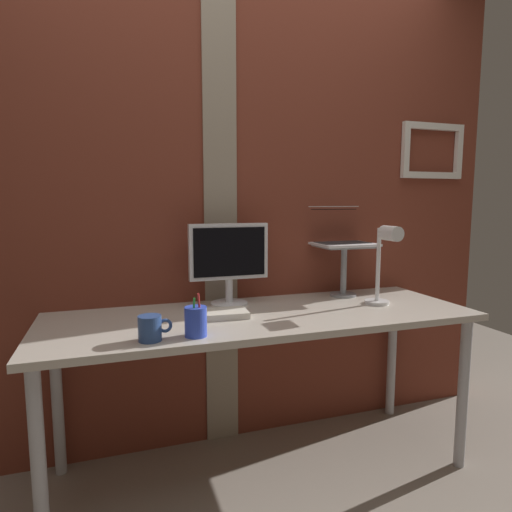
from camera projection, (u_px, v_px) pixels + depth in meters
name	position (u px, v px, depth m)	size (l,w,h in m)	color
ground_plane	(252.00, 483.00, 1.95)	(6.00, 6.00, 0.00)	gray
brick_wall_back	(223.00, 197.00, 2.24)	(3.15, 0.15, 2.56)	brown
desk	(263.00, 330.00, 1.97)	(1.92, 0.67, 0.76)	beige
monitor	(229.00, 257.00, 2.10)	(0.39, 0.18, 0.40)	white
laptop_stand	(344.00, 262.00, 2.30)	(0.28, 0.22, 0.27)	gray
laptop	(338.00, 235.00, 2.35)	(0.31, 0.30, 0.21)	white
desk_lamp	(385.00, 256.00, 2.07)	(0.12, 0.20, 0.39)	white
pen_cup	(196.00, 321.00, 1.62)	(0.08, 0.08, 0.17)	blue
coffee_mug	(151.00, 328.00, 1.57)	(0.12, 0.08, 0.09)	#2D4C8C
paper_clutter_stack	(225.00, 314.00, 1.90)	(0.20, 0.14, 0.03)	silver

